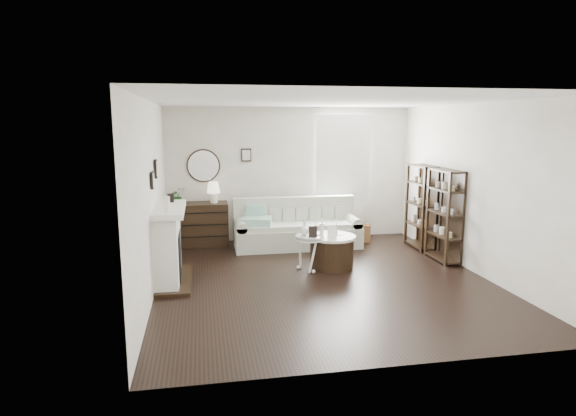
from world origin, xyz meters
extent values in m
plane|color=black|center=(0.00, 0.00, 0.00)|extent=(5.50, 5.50, 0.00)
plane|color=white|center=(0.00, 0.00, 2.70)|extent=(5.50, 5.50, 0.00)
plane|color=beige|center=(0.00, 2.75, 1.35)|extent=(5.00, 0.00, 5.00)
plane|color=beige|center=(0.00, -2.75, 1.35)|extent=(5.00, 0.00, 5.00)
plane|color=beige|center=(-2.50, 0.00, 1.35)|extent=(0.00, 5.50, 5.50)
plane|color=beige|center=(2.50, 0.00, 1.35)|extent=(0.00, 5.50, 5.50)
cube|color=white|center=(1.10, 2.73, 1.60)|extent=(1.00, 0.02, 1.80)
cube|color=white|center=(1.10, 2.67, 1.60)|extent=(1.15, 0.02, 1.90)
cylinder|color=silver|center=(-1.75, 2.72, 1.55)|extent=(0.60, 0.03, 0.60)
cube|color=black|center=(-0.90, 2.72, 1.75)|extent=(0.20, 0.03, 0.26)
cube|color=white|center=(-2.33, 0.30, 0.55)|extent=(0.34, 1.20, 1.10)
cube|color=black|center=(-2.30, 0.30, 0.40)|extent=(0.30, 0.65, 0.70)
cube|color=white|center=(-2.28, 0.30, 1.12)|extent=(0.44, 1.35, 0.08)
cube|color=black|center=(-2.25, 0.30, 0.03)|extent=(0.50, 1.40, 0.05)
cylinder|color=silver|center=(-2.28, -0.15, 1.27)|extent=(0.08, 0.08, 0.22)
cube|color=black|center=(-2.28, 0.70, 1.23)|extent=(0.10, 0.03, 0.14)
cube|color=black|center=(-2.47, -0.05, 1.60)|extent=(0.03, 0.18, 0.24)
cube|color=black|center=(-2.47, 0.60, 1.70)|extent=(0.03, 0.22, 0.28)
cube|color=black|center=(2.33, 1.55, 0.80)|extent=(0.30, 0.80, 1.60)
cylinder|color=#C9BC8A|center=(2.31, 1.30, 0.52)|extent=(0.08, 0.08, 0.11)
cylinder|color=#C9BC8A|center=(2.31, 1.55, 0.52)|extent=(0.08, 0.08, 0.11)
cylinder|color=#C9BC8A|center=(2.31, 1.80, 0.52)|extent=(0.08, 0.08, 0.11)
cylinder|color=#C9BC8A|center=(2.31, 1.30, 0.92)|extent=(0.08, 0.08, 0.11)
cylinder|color=#C9BC8A|center=(2.31, 1.55, 0.92)|extent=(0.08, 0.08, 0.11)
cylinder|color=#C9BC8A|center=(2.31, 1.80, 0.92)|extent=(0.08, 0.08, 0.11)
cylinder|color=#C9BC8A|center=(2.31, 1.30, 1.32)|extent=(0.08, 0.08, 0.11)
cylinder|color=#C9BC8A|center=(2.31, 1.55, 1.32)|extent=(0.08, 0.08, 0.11)
cylinder|color=#C9BC8A|center=(2.31, 1.80, 1.32)|extent=(0.08, 0.08, 0.11)
cube|color=black|center=(2.33, 0.65, 0.80)|extent=(0.30, 0.80, 1.60)
cylinder|color=#C9BC8A|center=(2.31, 0.40, 0.52)|extent=(0.08, 0.08, 0.11)
cylinder|color=#C9BC8A|center=(2.31, 0.65, 0.52)|extent=(0.08, 0.08, 0.11)
cylinder|color=#C9BC8A|center=(2.31, 0.90, 0.52)|extent=(0.08, 0.08, 0.11)
cylinder|color=#C9BC8A|center=(2.31, 0.40, 0.92)|extent=(0.08, 0.08, 0.11)
cylinder|color=#C9BC8A|center=(2.31, 0.65, 0.92)|extent=(0.08, 0.08, 0.11)
cylinder|color=#C9BC8A|center=(2.31, 0.90, 0.92)|extent=(0.08, 0.08, 0.11)
cylinder|color=#C9BC8A|center=(2.31, 0.40, 1.32)|extent=(0.08, 0.08, 0.11)
cylinder|color=#C9BC8A|center=(2.31, 0.65, 1.32)|extent=(0.08, 0.08, 0.11)
cylinder|color=#C9BC8A|center=(2.31, 0.90, 1.32)|extent=(0.08, 0.08, 0.11)
cube|color=#A2AA97|center=(0.00, 2.00, 0.20)|extent=(2.42, 0.84, 0.39)
cube|color=#A2AA97|center=(0.00, 1.97, 0.44)|extent=(2.09, 0.67, 0.09)
cube|color=#A2AA97|center=(0.00, 2.33, 0.57)|extent=(2.42, 0.19, 0.74)
cube|color=#A2AA97|center=(-1.10, 2.00, 0.24)|extent=(0.20, 0.79, 0.48)
cube|color=#A2AA97|center=(1.10, 2.00, 0.24)|extent=(0.20, 0.79, 0.48)
cube|color=#24875D|center=(-0.79, 1.95, 0.55)|extent=(0.63, 0.56, 0.14)
cube|color=brown|center=(1.26, 2.17, 0.18)|extent=(0.57, 0.28, 0.36)
cube|color=black|center=(-1.94, 2.47, 0.42)|extent=(1.27, 0.53, 0.85)
cube|color=black|center=(-1.94, 2.20, 0.23)|extent=(1.22, 0.01, 0.02)
cube|color=black|center=(-1.94, 2.20, 0.47)|extent=(1.22, 0.01, 0.02)
cube|color=black|center=(-1.94, 2.20, 0.70)|extent=(1.22, 0.01, 0.01)
imported|color=#1C621D|center=(-2.26, 2.42, 1.00)|extent=(0.36, 0.34, 0.32)
cylinder|color=black|center=(0.30, 0.58, 0.25)|extent=(0.72, 0.72, 0.50)
cylinder|color=silver|center=(0.30, 0.58, 0.53)|extent=(0.79, 0.79, 0.04)
cylinder|color=silver|center=(-0.09, 0.50, 0.57)|extent=(0.47, 0.47, 0.03)
cylinder|color=white|center=(-0.09, 0.50, 0.52)|extent=(0.48, 0.48, 0.02)
cylinder|color=white|center=(-0.09, 0.50, 0.27)|extent=(0.04, 0.04, 0.55)
cylinder|color=silver|center=(0.10, 0.49, 0.69)|extent=(0.07, 0.07, 0.29)
cube|color=white|center=(0.25, 0.38, 0.65)|extent=(0.16, 0.10, 0.20)
cube|color=black|center=(-0.07, 0.38, 0.67)|extent=(0.14, 0.07, 0.18)
camera|label=1|loc=(-1.80, -6.91, 2.38)|focal=30.00mm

